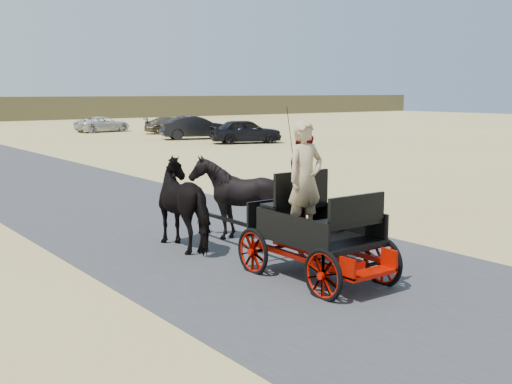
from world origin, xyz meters
TOP-DOWN VIEW (x-y plane):
  - ground at (0.00, 0.00)m, footprint 140.00×140.00m
  - road at (0.00, 0.00)m, footprint 6.00×140.00m
  - carriage at (-0.15, 0.42)m, footprint 1.30×2.40m
  - horse_left at (-0.70, 3.42)m, footprint 0.91×2.01m
  - horse_right at (0.40, 3.42)m, footprint 1.37×1.54m
  - driver_man at (-0.35, 0.47)m, footprint 0.66×0.43m
  - passenger_woman at (0.15, 1.02)m, footprint 0.77×0.60m
  - car_a at (14.61, 22.99)m, footprint 4.41×2.95m
  - car_b at (14.00, 27.49)m, footprint 4.61×2.74m
  - car_c at (15.35, 32.83)m, footprint 4.38×3.13m
  - car_d at (12.20, 37.66)m, footprint 4.28×2.42m

SIDE VIEW (x-z plane):
  - ground at x=0.00m, z-range 0.00..0.00m
  - road at x=0.00m, z-range 0.00..0.01m
  - carriage at x=-0.15m, z-range 0.00..0.72m
  - car_d at x=12.20m, z-range 0.00..1.13m
  - car_c at x=15.35m, z-range 0.00..1.18m
  - car_a at x=14.61m, z-range 0.00..1.39m
  - car_b at x=14.00m, z-range 0.00..1.44m
  - horse_left at x=-0.70m, z-range 0.00..1.70m
  - horse_right at x=0.40m, z-range 0.00..1.70m
  - passenger_woman at x=0.15m, z-range 0.72..2.30m
  - driver_man at x=-0.35m, z-range 0.72..2.52m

